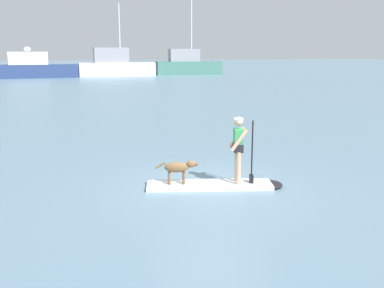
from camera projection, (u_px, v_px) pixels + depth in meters
ground_plane at (209, 187)px, 10.77m from camera, size 400.00×400.00×0.00m
paddleboard at (219, 185)px, 10.77m from camera, size 3.38×1.99×0.10m
person_paddler at (239, 145)px, 10.59m from camera, size 0.68×0.60×1.65m
dog at (179, 168)px, 10.64m from camera, size 1.00×0.49×0.58m
moored_boat_far_starboard at (34, 68)px, 58.49m from camera, size 11.16×3.95×4.10m
moored_boat_starboard at (115, 65)px, 63.05m from camera, size 11.12×3.77×10.22m
moored_boat_outer at (187, 65)px, 68.04m from camera, size 10.64×5.65×11.43m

